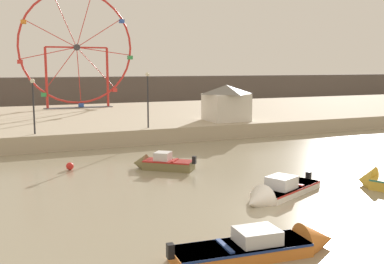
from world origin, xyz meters
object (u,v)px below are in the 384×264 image
(motorboat_orange_hull, at_px, (270,245))
(promenade_lamp_near, at_px, (33,98))
(carnival_booth_white_ticket, at_px, (226,102))
(mooring_buoy_orange, at_px, (70,166))
(motorboat_olive_wood, at_px, (160,163))
(ferris_wheel_red_frame, at_px, (77,49))
(promenade_lamp_far, at_px, (148,92))
(motorboat_white_red_stripe, at_px, (275,193))

(motorboat_orange_hull, height_order, promenade_lamp_near, promenade_lamp_near)
(carnival_booth_white_ticket, relative_size, mooring_buoy_orange, 8.40)
(motorboat_olive_wood, relative_size, ferris_wheel_red_frame, 0.27)
(promenade_lamp_near, bearing_deg, ferris_wheel_red_frame, 71.53)
(carnival_booth_white_ticket, relative_size, promenade_lamp_far, 0.86)
(motorboat_orange_hull, xyz_separation_m, promenade_lamp_far, (3.33, 22.15, 3.68))
(motorboat_orange_hull, relative_size, promenade_lamp_far, 1.35)
(promenade_lamp_far, bearing_deg, ferris_wheel_red_frame, 95.18)
(mooring_buoy_orange, bearing_deg, ferris_wheel_red_frame, 78.75)
(motorboat_olive_wood, xyz_separation_m, carnival_booth_white_ticket, (10.16, 10.97, 2.48))
(mooring_buoy_orange, bearing_deg, motorboat_olive_wood, -21.61)
(motorboat_white_red_stripe, bearing_deg, mooring_buoy_orange, -76.55)
(motorboat_olive_wood, xyz_separation_m, promenade_lamp_near, (-6.06, 9.21, 3.39))
(motorboat_olive_wood, bearing_deg, ferris_wheel_red_frame, -51.04)
(motorboat_white_red_stripe, bearing_deg, promenade_lamp_near, -87.23)
(promenade_lamp_near, distance_m, mooring_buoy_orange, 8.19)
(motorboat_olive_wood, distance_m, promenade_lamp_near, 11.53)
(promenade_lamp_far, bearing_deg, promenade_lamp_near, 179.61)
(promenade_lamp_near, xyz_separation_m, promenade_lamp_far, (8.40, -0.06, 0.23))
(promenade_lamp_near, bearing_deg, promenade_lamp_far, -0.39)
(promenade_lamp_far, relative_size, mooring_buoy_orange, 9.76)
(motorboat_white_red_stripe, relative_size, promenade_lamp_far, 1.22)
(promenade_lamp_far, bearing_deg, motorboat_white_red_stripe, -88.60)
(ferris_wheel_red_frame, bearing_deg, motorboat_white_red_stripe, -86.56)
(ferris_wheel_red_frame, relative_size, carnival_booth_white_ticket, 3.59)
(ferris_wheel_red_frame, relative_size, promenade_lamp_near, 3.41)
(motorboat_orange_hull, xyz_separation_m, ferris_wheel_red_frame, (1.54, 41.98, 7.57))
(motorboat_orange_hull, height_order, ferris_wheel_red_frame, ferris_wheel_red_frame)
(motorboat_orange_hull, bearing_deg, carnival_booth_white_ticket, 69.43)
(promenade_lamp_near, bearing_deg, motorboat_white_red_stripe, -62.53)
(motorboat_orange_hull, xyz_separation_m, promenade_lamp_near, (-5.07, 22.21, 3.46))
(mooring_buoy_orange, bearing_deg, motorboat_white_red_stripe, -51.84)
(carnival_booth_white_ticket, bearing_deg, promenade_lamp_near, -173.46)
(promenade_lamp_near, height_order, promenade_lamp_far, promenade_lamp_far)
(ferris_wheel_red_frame, bearing_deg, promenade_lamp_near, -108.47)
(motorboat_olive_wood, height_order, mooring_buoy_orange, motorboat_olive_wood)
(promenade_lamp_far, bearing_deg, carnival_booth_white_ticket, 13.12)
(motorboat_white_red_stripe, xyz_separation_m, motorboat_orange_hull, (-3.75, -5.26, 0.03))
(ferris_wheel_red_frame, distance_m, promenade_lamp_near, 21.25)
(motorboat_orange_hull, bearing_deg, ferris_wheel_red_frame, 92.29)
(ferris_wheel_red_frame, height_order, promenade_lamp_near, ferris_wheel_red_frame)
(motorboat_olive_wood, relative_size, promenade_lamp_far, 0.82)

